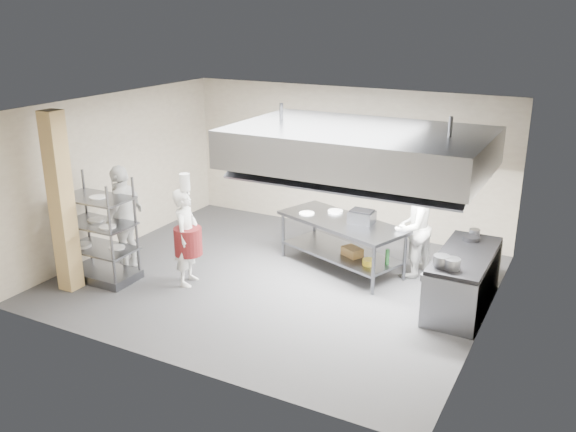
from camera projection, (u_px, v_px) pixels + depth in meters
The scene contains 23 objects.
floor at pixel (276, 279), 10.62m from camera, with size 7.00×7.00×0.00m, color #2F2F31.
ceiling at pixel (275, 107), 9.66m from camera, with size 7.00×7.00×0.00m, color silver.
wall_back at pixel (345, 160), 12.65m from camera, with size 7.00×7.00×0.00m, color tan.
wall_left at pixel (116, 172), 11.69m from camera, with size 6.00×6.00×0.00m, color tan.
wall_right at pixel (492, 231), 8.59m from camera, with size 6.00×6.00×0.00m, color tan.
column at pixel (61, 203), 9.83m from camera, with size 0.30×0.30×3.00m, color tan.
exhaust_hood at pixel (359, 147), 9.61m from camera, with size 4.00×2.50×0.60m, color gray.
hood_strip_a at pixel (308, 161), 10.11m from camera, with size 1.60×0.12×0.04m, color white.
hood_strip_b at pixel (413, 174), 9.31m from camera, with size 1.60×0.12×0.04m, color white.
wall_shelf at pixel (428, 172), 11.72m from camera, with size 1.50×0.28×0.04m, color gray.
island at pixel (341, 244), 10.96m from camera, with size 2.38×0.99×0.91m, color slate, non-canonical shape.
island_worktop at pixel (342, 222), 10.83m from camera, with size 2.38×0.99×0.06m, color gray.
island_undershelf at pixel (341, 252), 11.01m from camera, with size 2.19×0.89×0.04m, color slate.
pass_rack at pixel (99, 229), 10.38m from camera, with size 1.22×0.71×1.82m, color slate, non-canonical shape.
cooking_range at pixel (463, 282), 9.54m from camera, with size 0.80×2.00×0.84m, color gray.
range_top at pixel (466, 255), 9.40m from camera, with size 0.78×1.96×0.06m, color black.
chef_head at pixel (187, 237), 10.22m from camera, with size 0.61×0.40×1.68m, color silver.
chef_line at pixel (412, 227), 10.55m from camera, with size 0.87×0.68×1.78m, color white.
chef_plating at pixel (124, 218), 10.78m from camera, with size 1.13×0.47×1.93m, color silver.
griddle at pixel (362, 217), 10.67m from camera, with size 0.43×0.33×0.21m, color slate.
wicker_basket at pixel (352, 252), 10.78m from camera, with size 0.35×0.24×0.16m, color brown.
stockpot at pixel (442, 261), 8.89m from camera, with size 0.24×0.24×0.17m, color slate.
plate_stack at pixel (101, 247), 10.49m from camera, with size 0.28×0.28×0.05m, color white.
Camera 1 is at (4.72, -8.48, 4.47)m, focal length 38.00 mm.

